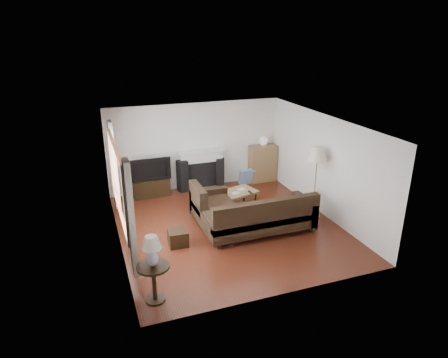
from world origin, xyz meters
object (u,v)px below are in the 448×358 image
object	(u,v)px
tv_stand	(151,187)
sectional_sofa	(259,215)
side_table	(154,283)
floor_lamp	(315,182)
bookshelf	(263,163)
coffee_table	(234,200)

from	to	relation	value
tv_stand	sectional_sofa	bearing A→B (deg)	-57.16
tv_stand	side_table	distance (m)	4.72
floor_lamp	side_table	xyz separation A→B (m)	(-4.35, -1.99, -0.54)
bookshelf	coffee_table	world-z (taller)	bookshelf
floor_lamp	side_table	bearing A→B (deg)	-155.41
tv_stand	bookshelf	xyz separation A→B (m)	(3.43, 0.03, 0.31)
tv_stand	sectional_sofa	distance (m)	3.58
tv_stand	bookshelf	size ratio (longest dim) A/B	0.89
tv_stand	side_table	bearing A→B (deg)	-99.49
coffee_table	bookshelf	bearing A→B (deg)	30.97
coffee_table	floor_lamp	bearing A→B (deg)	-47.05
tv_stand	bookshelf	distance (m)	3.45
coffee_table	side_table	xyz separation A→B (m)	(-2.65, -3.06, 0.12)
tv_stand	side_table	world-z (taller)	side_table
side_table	coffee_table	bearing A→B (deg)	49.11
tv_stand	sectional_sofa	world-z (taller)	sectional_sofa
tv_stand	coffee_table	distance (m)	2.46
bookshelf	floor_lamp	size ratio (longest dim) A/B	0.63
floor_lamp	bookshelf	bearing A→B (deg)	93.01
bookshelf	side_table	distance (m)	6.30
tv_stand	floor_lamp	distance (m)	4.50
floor_lamp	side_table	size ratio (longest dim) A/B	2.55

